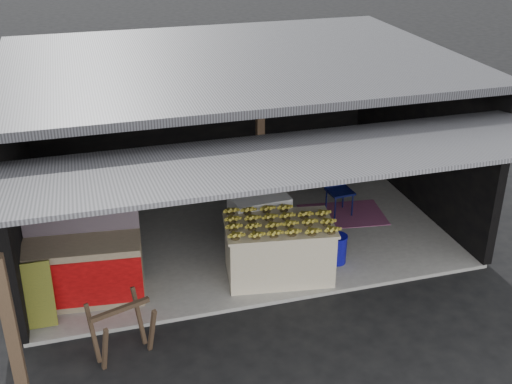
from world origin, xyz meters
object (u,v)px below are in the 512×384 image
object	(u,v)px
sawhorse	(122,326)
water_barrel	(337,250)
neighbor_stall	(84,268)
banana_table	(279,250)
plastic_chair	(338,185)
white_crate	(259,223)

from	to	relation	value
sawhorse	water_barrel	xyz separation A→B (m)	(3.47, 1.29, -0.20)
neighbor_stall	sawhorse	world-z (taller)	neighbor_stall
banana_table	plastic_chair	size ratio (longest dim) A/B	1.93
water_barrel	sawhorse	bearing A→B (deg)	-159.58
white_crate	plastic_chair	world-z (taller)	white_crate
white_crate	sawhorse	size ratio (longest dim) A/B	1.15
neighbor_stall	water_barrel	bearing A→B (deg)	4.53
sawhorse	plastic_chair	xyz separation A→B (m)	(4.14, 2.91, 0.11)
water_barrel	plastic_chair	distance (m)	1.78
water_barrel	plastic_chair	bearing A→B (deg)	67.37
sawhorse	water_barrel	distance (m)	3.70
neighbor_stall	sawhorse	xyz separation A→B (m)	(0.39, -1.40, -0.08)
white_crate	banana_table	bearing A→B (deg)	-88.54
white_crate	plastic_chair	size ratio (longest dim) A/B	1.10
banana_table	neighbor_stall	size ratio (longest dim) A/B	1.03
neighbor_stall	plastic_chair	xyz separation A→B (m)	(4.53, 1.51, 0.03)
banana_table	neighbor_stall	bearing A→B (deg)	-175.79
banana_table	white_crate	bearing A→B (deg)	103.96
plastic_chair	banana_table	bearing A→B (deg)	-139.28
banana_table	plastic_chair	world-z (taller)	plastic_chair
neighbor_stall	plastic_chair	size ratio (longest dim) A/B	1.88
white_crate	neighbor_stall	size ratio (longest dim) A/B	0.59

